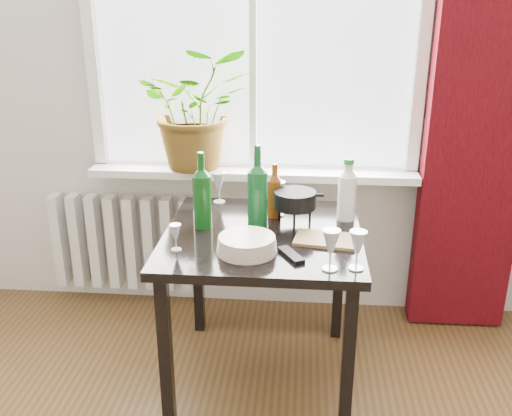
# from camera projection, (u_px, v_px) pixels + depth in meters

# --- Properties ---
(window) EXTENTS (1.72, 0.08, 1.62)m
(window) POSITION_uv_depth(u_px,v_px,m) (253.00, 18.00, 2.81)
(window) COLOR white
(window) RESTS_ON ground
(windowsill) EXTENTS (1.72, 0.20, 0.04)m
(windowsill) POSITION_uv_depth(u_px,v_px,m) (252.00, 172.00, 3.01)
(windowsill) COLOR white
(windowsill) RESTS_ON ground
(curtain) EXTENTS (0.50, 0.12, 2.56)m
(curtain) POSITION_uv_depth(u_px,v_px,m) (484.00, 86.00, 2.73)
(curtain) COLOR #360409
(curtain) RESTS_ON ground
(radiator) EXTENTS (0.80, 0.10, 0.55)m
(radiator) POSITION_uv_depth(u_px,v_px,m) (123.00, 242.00, 3.26)
(radiator) COLOR silver
(radiator) RESTS_ON ground
(table) EXTENTS (0.85, 0.85, 0.74)m
(table) POSITION_uv_depth(u_px,v_px,m) (263.00, 251.00, 2.51)
(table) COLOR black
(table) RESTS_ON ground
(potted_plant) EXTENTS (0.66, 0.61, 0.63)m
(potted_plant) POSITION_uv_depth(u_px,v_px,m) (197.00, 108.00, 2.93)
(potted_plant) COLOR #28661B
(potted_plant) RESTS_ON windowsill
(wine_bottle_left) EXTENTS (0.10, 0.10, 0.35)m
(wine_bottle_left) POSITION_uv_depth(u_px,v_px,m) (202.00, 190.00, 2.47)
(wine_bottle_left) COLOR #0C4010
(wine_bottle_left) RESTS_ON table
(wine_bottle_right) EXTENTS (0.11, 0.11, 0.38)m
(wine_bottle_right) POSITION_uv_depth(u_px,v_px,m) (257.00, 186.00, 2.48)
(wine_bottle_right) COLOR #0E4A1E
(wine_bottle_right) RESTS_ON table
(bottle_amber) EXTENTS (0.06, 0.06, 0.26)m
(bottle_amber) POSITION_uv_depth(u_px,v_px,m) (275.00, 190.00, 2.61)
(bottle_amber) COLOR maroon
(bottle_amber) RESTS_ON table
(cleaning_bottle) EXTENTS (0.09, 0.09, 0.29)m
(cleaning_bottle) POSITION_uv_depth(u_px,v_px,m) (347.00, 189.00, 2.57)
(cleaning_bottle) COLOR white
(cleaning_bottle) RESTS_ON table
(wineglass_front_right) EXTENTS (0.08, 0.08, 0.16)m
(wineglass_front_right) POSITION_uv_depth(u_px,v_px,m) (331.00, 250.00, 2.11)
(wineglass_front_right) COLOR silver
(wineglass_front_right) RESTS_ON table
(wineglass_far_right) EXTENTS (0.09, 0.09, 0.16)m
(wineglass_far_right) POSITION_uv_depth(u_px,v_px,m) (357.00, 250.00, 2.12)
(wineglass_far_right) COLOR silver
(wineglass_far_right) RESTS_ON table
(wineglass_back_center) EXTENTS (0.09, 0.09, 0.17)m
(wineglass_back_center) POSITION_uv_depth(u_px,v_px,m) (278.00, 198.00, 2.64)
(wineglass_back_center) COLOR silver
(wineglass_back_center) RESTS_ON table
(wineglass_back_left) EXTENTS (0.08, 0.08, 0.16)m
(wineglass_back_left) POSITION_uv_depth(u_px,v_px,m) (219.00, 187.00, 2.80)
(wineglass_back_left) COLOR silver
(wineglass_back_left) RESTS_ON table
(wineglass_front_left) EXTENTS (0.05, 0.05, 0.11)m
(wineglass_front_left) POSITION_uv_depth(u_px,v_px,m) (176.00, 237.00, 2.28)
(wineglass_front_left) COLOR silver
(wineglass_front_left) RESTS_ON table
(plate_stack) EXTENTS (0.31, 0.31, 0.07)m
(plate_stack) POSITION_uv_depth(u_px,v_px,m) (247.00, 244.00, 2.28)
(plate_stack) COLOR beige
(plate_stack) RESTS_ON table
(fondue_pot) EXTENTS (0.26, 0.25, 0.15)m
(fondue_pot) POSITION_uv_depth(u_px,v_px,m) (295.00, 207.00, 2.56)
(fondue_pot) COLOR black
(fondue_pot) RESTS_ON table
(tv_remote) EXTENTS (0.11, 0.16, 0.02)m
(tv_remote) POSITION_uv_depth(u_px,v_px,m) (291.00, 255.00, 2.24)
(tv_remote) COLOR black
(tv_remote) RESTS_ON table
(cutting_board) EXTENTS (0.28, 0.20, 0.01)m
(cutting_board) POSITION_uv_depth(u_px,v_px,m) (326.00, 240.00, 2.39)
(cutting_board) COLOR olive
(cutting_board) RESTS_ON table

